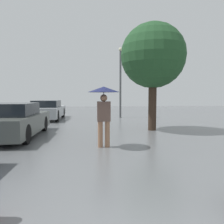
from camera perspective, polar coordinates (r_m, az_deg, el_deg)
The scene contains 5 objects.
pedestrian at distance 6.23m, azimuth -2.17°, elevation 3.01°, with size 0.92×0.92×1.75m.
parked_car_middle at distance 8.59m, azimuth -24.23°, elevation -2.16°, with size 1.72×4.17×1.23m.
parked_car_farthest at distance 14.41m, azimuth -16.51°, elevation 0.45°, with size 1.75×4.32×1.20m.
tree at distance 9.69m, azimuth 10.67°, elevation 14.13°, with size 2.75×2.75×4.56m.
street_lamp at distance 14.99m, azimuth 2.21°, elevation 8.56°, with size 0.25×0.25×4.73m.
Camera 1 is at (-0.36, -1.14, 1.48)m, focal length 35.00 mm.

